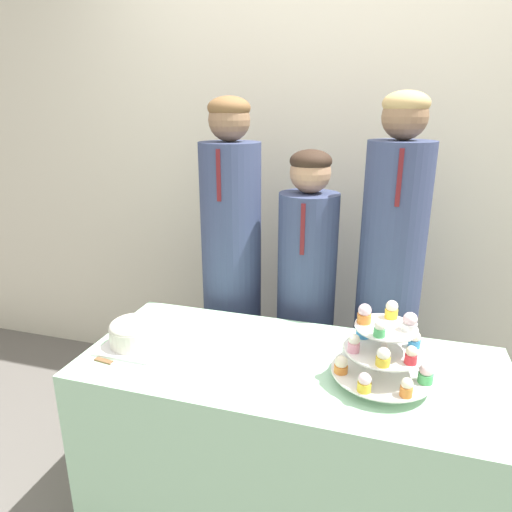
{
  "coord_description": "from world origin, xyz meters",
  "views": [
    {
      "loc": [
        0.29,
        -1.08,
        1.59
      ],
      "look_at": [
        -0.14,
        0.36,
        1.1
      ],
      "focal_mm": 32.0,
      "sensor_mm": 36.0,
      "label": 1
    }
  ],
  "objects": [
    {
      "name": "student_0",
      "position": [
        -0.42,
        0.88,
        0.79
      ],
      "size": [
        0.28,
        0.29,
        1.64
      ],
      "color": "#384266",
      "rests_on": "ground_plane"
    },
    {
      "name": "student_1",
      "position": [
        -0.05,
        0.88,
        0.68
      ],
      "size": [
        0.27,
        0.27,
        1.42
      ],
      "color": "#384266",
      "rests_on": "ground_plane"
    },
    {
      "name": "table",
      "position": [
        0.0,
        0.33,
        0.36
      ],
      "size": [
        1.51,
        0.65,
        0.73
      ],
      "color": "#A8DBB2",
      "rests_on": "ground_plane"
    },
    {
      "name": "cupcake_stand",
      "position": [
        0.31,
        0.28,
        0.84
      ],
      "size": [
        0.33,
        0.33,
        0.27
      ],
      "color": "silver",
      "rests_on": "table"
    },
    {
      "name": "wall_back",
      "position": [
        0.0,
        1.37,
        1.35
      ],
      "size": [
        9.0,
        0.06,
        2.7
      ],
      "color": "beige",
      "rests_on": "ground_plane"
    },
    {
      "name": "cake_knife",
      "position": [
        -0.6,
        0.13,
        0.73
      ],
      "size": [
        0.24,
        0.05,
        0.01
      ],
      "rotation": [
        0.0,
        0.0,
        -0.13
      ],
      "color": "silver",
      "rests_on": "table"
    },
    {
      "name": "student_2",
      "position": [
        0.31,
        0.88,
        0.8
      ],
      "size": [
        0.27,
        0.28,
        1.65
      ],
      "color": "#384266",
      "rests_on": "ground_plane"
    },
    {
      "name": "round_cake",
      "position": [
        -0.59,
        0.26,
        0.78
      ],
      "size": [
        0.23,
        0.23,
        0.12
      ],
      "color": "white",
      "rests_on": "table"
    }
  ]
}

